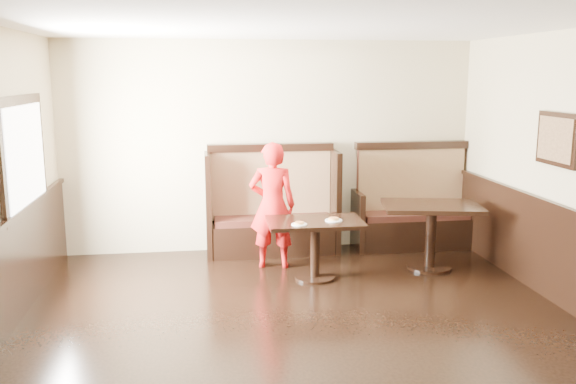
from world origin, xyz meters
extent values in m
plane|color=black|center=(0.00, 0.00, 0.00)|extent=(7.00, 7.00, 0.00)
plane|color=#BCAE88|center=(0.00, 3.50, 1.40)|extent=(5.50, 0.00, 5.50)
plane|color=white|center=(0.00, 0.00, 2.80)|extent=(7.00, 7.00, 0.00)
cube|color=black|center=(-2.71, 1.90, 1.55)|extent=(0.05, 1.50, 1.20)
cube|color=white|center=(-2.69, 1.90, 1.55)|extent=(0.01, 1.30, 1.00)
cube|color=black|center=(2.71, 1.20, 1.70)|extent=(0.04, 0.70, 0.55)
cube|color=olive|center=(2.69, 1.20, 1.70)|extent=(0.01, 0.60, 0.45)
cube|color=black|center=(0.00, 3.22, 0.21)|extent=(1.60, 0.50, 0.42)
cube|color=#3A1912|center=(0.00, 3.22, 0.46)|extent=(1.54, 0.46, 0.09)
cube|color=#49100E|center=(0.00, 3.43, 0.90)|extent=(1.60, 0.12, 0.92)
cube|color=black|center=(0.00, 3.43, 1.40)|extent=(1.68, 0.16, 0.10)
cube|color=black|center=(-0.84, 3.32, 0.68)|extent=(0.07, 0.72, 1.36)
cube|color=black|center=(0.84, 3.32, 0.68)|extent=(0.07, 0.72, 1.36)
cube|color=black|center=(1.95, 3.22, 0.21)|extent=(1.50, 0.50, 0.42)
cube|color=#3A1912|center=(1.95, 3.22, 0.46)|extent=(1.44, 0.46, 0.09)
cube|color=#49100E|center=(1.95, 3.43, 0.90)|extent=(1.50, 0.12, 0.92)
cube|color=black|center=(1.95, 3.43, 1.40)|extent=(1.58, 0.16, 0.10)
cube|color=black|center=(1.16, 3.32, 0.40)|extent=(0.07, 0.72, 0.80)
cube|color=black|center=(2.74, 3.32, 0.40)|extent=(0.07, 0.72, 0.80)
cube|color=black|center=(0.37, 2.14, 0.68)|extent=(1.11, 0.70, 0.05)
cylinder|color=black|center=(0.37, 2.14, 0.33)|extent=(0.11, 0.11, 0.64)
cylinder|color=black|center=(0.37, 2.14, 0.01)|extent=(0.47, 0.47, 0.03)
cube|color=black|center=(1.84, 2.31, 0.78)|extent=(1.28, 0.96, 0.05)
cylinder|color=black|center=(1.84, 2.31, 0.38)|extent=(0.13, 0.13, 0.74)
cylinder|color=black|center=(1.84, 2.31, 0.02)|extent=(0.55, 0.55, 0.03)
imported|color=red|center=(-0.07, 2.65, 0.78)|extent=(0.62, 0.46, 1.56)
cylinder|color=white|center=(0.15, 1.96, 0.70)|extent=(0.18, 0.18, 0.01)
cylinder|color=tan|center=(0.15, 1.96, 0.72)|extent=(0.11, 0.11, 0.01)
cylinder|color=#EABA54|center=(0.15, 1.96, 0.73)|extent=(0.09, 0.09, 0.01)
cylinder|color=white|center=(0.57, 2.09, 0.70)|extent=(0.20, 0.20, 0.01)
cylinder|color=tan|center=(0.57, 2.09, 0.72)|extent=(0.12, 0.12, 0.02)
cylinder|color=#EABA54|center=(0.57, 2.09, 0.73)|extent=(0.11, 0.11, 0.01)
camera|label=1|loc=(-0.92, -4.58, 2.36)|focal=38.00mm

